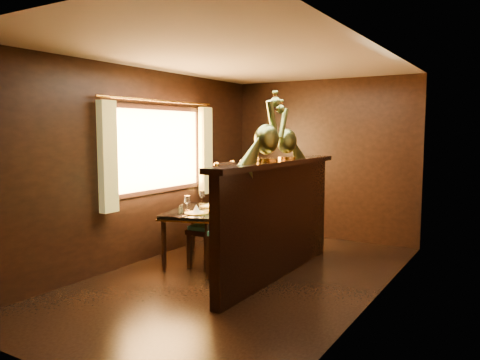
{
  "coord_description": "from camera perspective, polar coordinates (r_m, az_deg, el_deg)",
  "views": [
    {
      "loc": [
        2.74,
        -4.48,
        1.7
      ],
      "look_at": [
        -0.12,
        0.18,
        1.12
      ],
      "focal_mm": 35.0,
      "sensor_mm": 36.0,
      "label": 1
    }
  ],
  "objects": [
    {
      "name": "partition",
      "position": [
        5.45,
        4.64,
        -4.44
      ],
      "size": [
        0.26,
        2.7,
        1.36
      ],
      "color": "black",
      "rests_on": "ground"
    },
    {
      "name": "room_shell",
      "position": [
        5.31,
        -0.59,
        4.74
      ],
      "size": [
        3.04,
        5.04,
        2.52
      ],
      "color": "black",
      "rests_on": "ground"
    },
    {
      "name": "peacock_right",
      "position": [
        5.54,
        5.74,
        6.07
      ],
      "size": [
        0.22,
        0.59,
        0.7
      ],
      "primitive_type": null,
      "color": "#1B533C",
      "rests_on": "partition"
    },
    {
      "name": "peacock_left",
      "position": [
        5.1,
        3.3,
        6.6
      ],
      "size": [
        0.25,
        0.66,
        0.79
      ],
      "primitive_type": null,
      "color": "#1B533C",
      "rests_on": "partition"
    },
    {
      "name": "dining_table",
      "position": [
        6.12,
        -4.97,
        -4.24
      ],
      "size": [
        1.01,
        1.31,
        0.88
      ],
      "rotation": [
        0.0,
        0.0,
        0.29
      ],
      "color": "black",
      "rests_on": "ground"
    },
    {
      "name": "ground",
      "position": [
        5.52,
        0.1,
        -11.92
      ],
      "size": [
        5.0,
        5.0,
        0.0
      ],
      "primitive_type": "plane",
      "color": "black",
      "rests_on": "ground"
    },
    {
      "name": "chair_left",
      "position": [
        5.4,
        0.39,
        -4.34
      ],
      "size": [
        0.57,
        0.59,
        1.4
      ],
      "rotation": [
        0.0,
        0.0,
        0.15
      ],
      "color": "black",
      "rests_on": "ground"
    },
    {
      "name": "chair_right",
      "position": [
        5.81,
        -2.53,
        -3.95
      ],
      "size": [
        0.51,
        0.54,
        1.34
      ],
      "rotation": [
        0.0,
        0.0,
        0.06
      ],
      "color": "black",
      "rests_on": "ground"
    }
  ]
}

